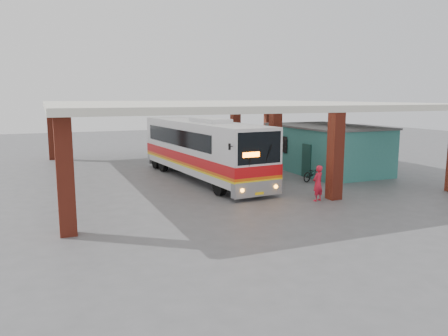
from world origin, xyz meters
TOP-DOWN VIEW (x-y plane):
  - ground at (0.00, 0.00)m, footprint 90.00×90.00m
  - brick_columns at (1.43, 5.00)m, footprint 20.10×21.60m
  - canopy_roof at (0.50, 6.50)m, footprint 21.00×23.00m
  - shop_building at (7.49, 4.00)m, footprint 5.20×8.20m
  - coach_bus at (-1.22, 4.43)m, footprint 3.95×13.15m
  - motorcycle at (4.70, 1.32)m, footprint 1.93×1.21m
  - pedestrian at (2.02, -3.04)m, footprint 0.75×0.62m
  - red_chair at (4.82, 6.43)m, footprint 0.44×0.44m

SIDE VIEW (x-z plane):
  - ground at x=0.00m, z-range 0.00..0.00m
  - red_chair at x=4.82m, z-range -0.03..0.80m
  - motorcycle at x=4.70m, z-range 0.00..0.96m
  - pedestrian at x=2.02m, z-range 0.00..1.75m
  - shop_building at x=7.49m, z-range 0.01..3.12m
  - coach_bus at x=-1.22m, z-range -0.01..3.76m
  - brick_columns at x=1.43m, z-range 0.00..4.35m
  - canopy_roof at x=0.50m, z-range 4.35..4.65m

